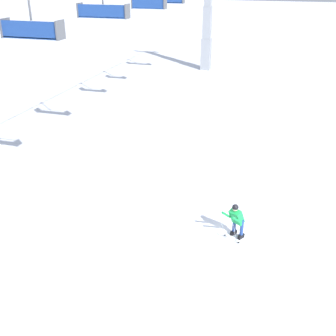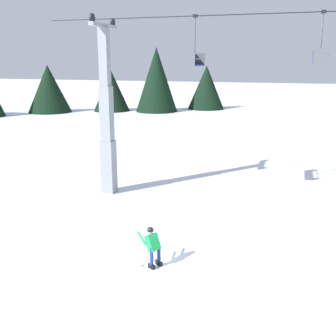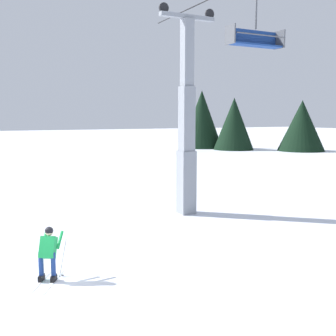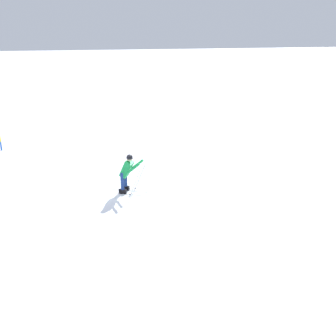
% 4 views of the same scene
% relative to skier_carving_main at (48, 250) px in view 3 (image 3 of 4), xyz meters
% --- Properties ---
extents(ground_plane, '(260.00, 260.00, 0.00)m').
position_rel_skier_carving_main_xyz_m(ground_plane, '(0.53, -0.10, -0.85)').
color(ground_plane, white).
extents(skier_carving_main, '(1.72, 1.29, 1.60)m').
position_rel_skier_carving_main_xyz_m(skier_carving_main, '(0.00, 0.00, 0.00)').
color(skier_carving_main, white).
rests_on(skier_carving_main, ground_plane).
extents(lift_tower_near, '(0.70, 2.78, 9.44)m').
position_rel_skier_carving_main_xyz_m(lift_tower_near, '(-5.19, 7.33, 3.13)').
color(lift_tower_near, gray).
rests_on(lift_tower_near, ground_plane).
extents(chairlift_seat_nearest, '(0.61, 2.18, 2.38)m').
position_rel_skier_carving_main_xyz_m(chairlift_seat_nearest, '(-0.43, 7.33, 6.45)').
color(chairlift_seat_nearest, black).
extents(tree_line_ridge, '(37.27, 25.61, 9.16)m').
position_rel_skier_carving_main_xyz_m(tree_line_ridge, '(-25.52, 38.74, 2.94)').
color(tree_line_ridge, black).
rests_on(tree_line_ridge, ground_plane).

